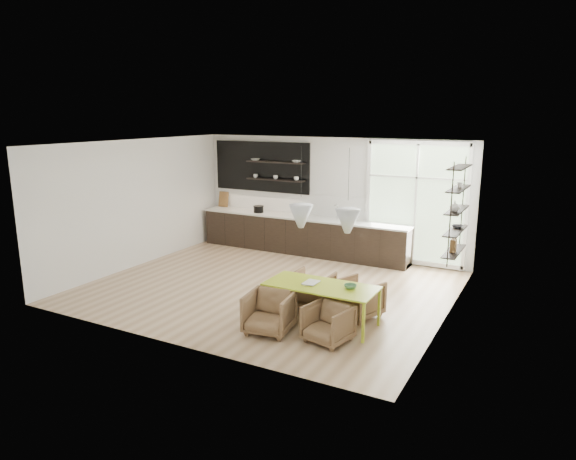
{
  "coord_description": "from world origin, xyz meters",
  "views": [
    {
      "loc": [
        5.02,
        -8.61,
        3.46
      ],
      "look_at": [
        0.1,
        0.6,
        1.08
      ],
      "focal_mm": 32.0,
      "sensor_mm": 36.0,
      "label": 1
    }
  ],
  "objects_px": {
    "wire_stool": "(273,295)",
    "armchair_back_left": "(312,290)",
    "dining_table": "(321,288)",
    "armchair_back_right": "(358,298)",
    "armchair_front_left": "(269,313)",
    "armchair_front_right": "(328,323)"
  },
  "relations": [
    {
      "from": "armchair_back_left",
      "to": "armchair_front_right",
      "type": "distance_m",
      "value": 1.46
    },
    {
      "from": "armchair_front_right",
      "to": "wire_stool",
      "type": "bearing_deg",
      "value": 163.59
    },
    {
      "from": "armchair_front_right",
      "to": "armchair_front_left",
      "type": "bearing_deg",
      "value": -160.82
    },
    {
      "from": "dining_table",
      "to": "armchair_front_left",
      "type": "relative_size",
      "value": 2.54
    },
    {
      "from": "dining_table",
      "to": "armchair_front_right",
      "type": "height_order",
      "value": "dining_table"
    },
    {
      "from": "armchair_front_right",
      "to": "armchair_back_left",
      "type": "bearing_deg",
      "value": 137.66
    },
    {
      "from": "dining_table",
      "to": "armchair_front_right",
      "type": "bearing_deg",
      "value": -56.32
    },
    {
      "from": "armchair_front_left",
      "to": "wire_stool",
      "type": "relative_size",
      "value": 1.76
    },
    {
      "from": "wire_stool",
      "to": "armchair_front_left",
      "type": "bearing_deg",
      "value": -63.95
    },
    {
      "from": "wire_stool",
      "to": "armchair_back_right",
      "type": "bearing_deg",
      "value": 16.08
    },
    {
      "from": "wire_stool",
      "to": "armchair_back_left",
      "type": "bearing_deg",
      "value": 36.49
    },
    {
      "from": "armchair_back_right",
      "to": "wire_stool",
      "type": "distance_m",
      "value": 1.52
    },
    {
      "from": "dining_table",
      "to": "armchair_back_right",
      "type": "relative_size",
      "value": 2.58
    },
    {
      "from": "armchair_front_left",
      "to": "armchair_back_right",
      "type": "bearing_deg",
      "value": 43.78
    },
    {
      "from": "armchair_back_left",
      "to": "dining_table",
      "type": "bearing_deg",
      "value": 128.38
    },
    {
      "from": "armchair_back_left",
      "to": "wire_stool",
      "type": "height_order",
      "value": "armchair_back_left"
    },
    {
      "from": "dining_table",
      "to": "armchair_front_left",
      "type": "distance_m",
      "value": 0.97
    },
    {
      "from": "dining_table",
      "to": "armchair_front_left",
      "type": "bearing_deg",
      "value": -129.49
    },
    {
      "from": "dining_table",
      "to": "armchair_back_right",
      "type": "xyz_separation_m",
      "value": [
        0.44,
        0.6,
        -0.31
      ]
    },
    {
      "from": "dining_table",
      "to": "wire_stool",
      "type": "distance_m",
      "value": 1.1
    },
    {
      "from": "dining_table",
      "to": "wire_stool",
      "type": "relative_size",
      "value": 4.47
    },
    {
      "from": "armchair_back_right",
      "to": "armchair_front_left",
      "type": "xyz_separation_m",
      "value": [
        -1.03,
        -1.31,
        0.01
      ]
    }
  ]
}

